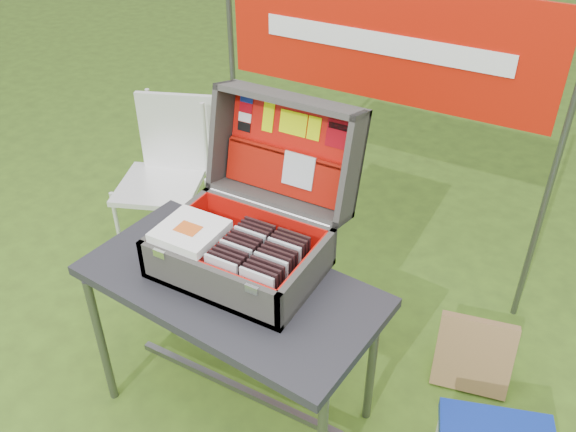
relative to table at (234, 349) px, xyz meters
The scene contains 85 objects.
ground 0.38m from the table, 48.41° to the left, with size 80.00×80.00×0.00m, color #385119.
table is the anchor object (origin of this frame).
table_top 0.34m from the table, ahead, with size 1.15×0.58×0.04m, color #242428.
table_leg_fl 0.57m from the table, 156.15° to the right, with size 0.04×0.04×0.68m, color #59595B.
table_leg_bl 0.57m from the table, 156.15° to the left, with size 0.04×0.04×0.68m, color #59595B.
table_leg_br 0.57m from the table, 23.85° to the left, with size 0.04×0.04×0.68m, color #59595B.
table_brace 0.24m from the table, 90.00° to the left, with size 1.00×0.03×0.03m, color #59595B.
suitcase 0.66m from the table, 91.61° to the left, with size 0.61×0.60×0.57m, color #5B5953, non-canonical shape.
suitcase_base_bottom 0.38m from the table, 92.81° to the left, with size 0.61×0.44×0.02m, color #5B5953.
suitcase_base_wall_front 0.46m from the table, 91.81° to the right, with size 0.61×0.02×0.16m, color #5B5953.
suitcase_base_wall_back 0.53m from the table, 90.79° to the left, with size 0.61×0.02×0.16m, color #5B5953.
suitcase_base_wall_left 0.54m from the table, 164.81° to the left, with size 0.02×0.44×0.16m, color #5B5953.
suitcase_base_wall_right 0.53m from the table, 15.59° to the left, with size 0.02×0.44×0.16m, color #5B5953.
suitcase_liner_floor 0.40m from the table, 92.81° to the left, with size 0.56×0.39×0.01m, color red.
suitcase_latch_left 0.57m from the table, 145.55° to the right, with size 0.05×0.01×0.03m, color silver.
suitcase_latch_right 0.57m from the table, 35.54° to the right, with size 0.05×0.01×0.03m, color silver.
suitcase_hinge 0.60m from the table, 90.76° to the left, with size 0.02×0.02×0.55m, color silver.
suitcase_lid_back 0.86m from the table, 90.46° to the left, with size 0.61×0.44×0.02m, color #5B5953.
suitcase_lid_rim_far 1.03m from the table, 90.47° to the left, with size 0.61×0.02×0.16m, color #5B5953.
suitcase_lid_rim_near 0.64m from the table, 90.60° to the left, with size 0.61×0.02×0.16m, color #5B5953.
suitcase_lid_rim_left 0.89m from the table, 124.60° to the left, with size 0.02×0.44×0.16m, color #5B5953.
suitcase_lid_rim_right 0.88m from the table, 56.12° to the left, with size 0.02×0.44×0.16m, color #5B5953.
suitcase_lid_liner 0.85m from the table, 90.47° to the left, with size 0.56×0.38×0.01m, color red.
suitcase_liner_wall_front 0.47m from the table, 92.06° to the right, with size 0.56×0.01×0.14m, color red.
suitcase_liner_wall_back 0.53m from the table, 90.84° to the left, with size 0.56×0.01×0.14m, color red.
suitcase_liner_wall_left 0.54m from the table, 164.04° to the left, with size 0.01×0.39×0.14m, color red.
suitcase_liner_wall_right 0.54m from the table, 16.39° to the left, with size 0.01×0.39×0.14m, color red.
suitcase_lid_pocket 0.75m from the table, 90.51° to the left, with size 0.54×0.17×0.03m, color #981208.
suitcase_pocket_edge 0.83m from the table, 90.50° to the left, with size 0.53×0.02×0.02m, color #981208.
suitcase_pocket_cd 0.78m from the table, 81.89° to the left, with size 0.14×0.14×0.01m, color silver.
lid_sticker_cc_a 1.03m from the table, 113.76° to the left, with size 0.06×0.04×0.00m, color #1933B2.
lid_sticker_cc_b 0.99m from the table, 114.17° to the left, with size 0.06×0.04×0.00m, color #9E0410.
lid_sticker_cc_c 0.95m from the table, 114.58° to the left, with size 0.06×0.04×0.00m, color white.
lid_sticker_cc_d 0.92m from the table, 115.01° to the left, with size 0.06×0.04×0.00m, color black.
lid_card_neon_tall 0.96m from the table, 103.24° to the left, with size 0.05×0.12×0.00m, color #D1F402.
lid_card_neon_main 0.95m from the table, 90.45° to the left, with size 0.12×0.09×0.00m, color #D1F402.
lid_card_neon_small 0.95m from the table, 80.00° to the left, with size 0.05×0.09×0.00m, color #D1F402.
lid_sticker_band 0.97m from the table, 68.55° to the left, with size 0.11×0.11×0.00m, color #9E0410.
lid_sticker_band_bar 1.00m from the table, 68.83° to the left, with size 0.10×0.02×0.00m, color black.
cd_left_0 0.48m from the table, 68.84° to the right, with size 0.14×0.01×0.15m, color silver.
cd_left_1 0.47m from the table, 62.02° to the right, with size 0.14×0.01×0.15m, color black.
cd_left_2 0.47m from the table, 49.74° to the right, with size 0.14×0.01×0.15m, color black.
cd_left_3 0.47m from the table, 25.61° to the right, with size 0.14×0.01×0.15m, color black.
cd_left_4 0.47m from the table, 12.52° to the left, with size 0.14×0.01×0.15m, color silver.
cd_left_5 0.47m from the table, 42.72° to the left, with size 0.14×0.01×0.15m, color black.
cd_left_6 0.47m from the table, 58.39° to the left, with size 0.14×0.01×0.15m, color black.
cd_left_7 0.48m from the table, 66.74° to the left, with size 0.14×0.01×0.15m, color black.
cd_left_8 0.48m from the table, 71.72° to the left, with size 0.14×0.01×0.15m, color silver.
cd_left_9 0.49m from the table, 74.99° to the left, with size 0.14×0.01×0.15m, color black.
cd_left_10 0.49m from the table, 77.28° to the left, with size 0.14×0.01×0.15m, color black.
cd_left_11 0.50m from the table, 78.97° to the left, with size 0.14×0.01×0.15m, color black.
cd_right_0 0.51m from the table, 25.97° to the right, with size 0.14×0.01×0.15m, color silver.
cd_right_1 0.51m from the table, 19.54° to the right, with size 0.14×0.01×0.15m, color black.
cd_right_2 0.50m from the table, 12.55° to the right, with size 0.14×0.01×0.15m, color black.
cd_right_3 0.50m from the table, ahead, with size 0.14×0.01×0.15m, color black.
cd_right_4 0.50m from the table, ahead, with size 0.14×0.01×0.15m, color silver.
cd_right_5 0.50m from the table, ahead, with size 0.14×0.01×0.15m, color black.
cd_right_6 0.51m from the table, 17.03° to the left, with size 0.14×0.01×0.15m, color black.
cd_right_7 0.51m from the table, 23.68° to the left, with size 0.14×0.01×0.15m, color black.
cd_right_8 0.51m from the table, 29.72° to the left, with size 0.14×0.01×0.15m, color silver.
cd_right_9 0.52m from the table, 35.11° to the left, with size 0.14×0.01×0.15m, color black.
cd_right_10 0.52m from the table, 39.87° to the left, with size 0.14×0.01×0.15m, color black.
cd_right_11 0.53m from the table, 44.05° to the left, with size 0.14×0.01×0.15m, color black.
songbook_0 0.55m from the table, behind, with size 0.23×0.23×0.01m, color white.
songbook_1 0.56m from the table, behind, with size 0.23×0.23×0.01m, color white.
songbook_2 0.56m from the table, behind, with size 0.23×0.23×0.01m, color white.
songbook_3 0.57m from the table, behind, with size 0.23×0.23×0.01m, color white.
songbook_4 0.57m from the table, behind, with size 0.23×0.23×0.01m, color white.
songbook_5 0.58m from the table, behind, with size 0.23×0.23×0.01m, color white.
songbook_6 0.58m from the table, behind, with size 0.23×0.23×0.01m, color white.
songbook_graphic 0.58m from the table, behind, with size 0.09×0.07×0.00m, color #D85919.
chair 1.18m from the table, 143.33° to the left, with size 0.43×0.47×0.94m, color silver, non-canonical shape.
chair_seat 1.18m from the table, 143.33° to the left, with size 0.43×0.43×0.03m, color silver.
chair_backrest 1.35m from the table, 136.16° to the left, with size 0.43×0.03×0.45m, color silver.
chair_leg_fl 1.24m from the table, 155.19° to the left, with size 0.02×0.02×0.48m, color silver.
chair_leg_fr 0.93m from the table, 145.65° to the left, with size 0.02×0.02×0.48m, color silver.
chair_leg_bl 1.43m from the table, 141.84° to the left, with size 0.02×0.02×0.48m, color silver.
chair_leg_br 1.17m from the table, 130.72° to the left, with size 0.02×0.02×0.48m, color silver.
chair_upright_left 1.48m from the table, 141.17° to the left, with size 0.02×0.02×0.45m, color silver.
chair_upright_right 1.23m from the table, 130.04° to the left, with size 0.02×0.02×0.45m, color silver.
cardboard_box 1.08m from the table, 36.35° to the left, with size 0.33×0.05×0.35m, color olive.
banner_post_left 1.50m from the table, 122.45° to the left, with size 0.03×0.03×1.70m, color #59595B.
banner_post_right 1.60m from the table, 51.97° to the left, with size 0.03×0.03×1.70m, color #59595B.
banner 1.52m from the table, 85.78° to the left, with size 1.60×0.01×0.55m, color #AF1306.
banner_text 1.51m from the table, 85.74° to the left, with size 1.20×0.00×0.10m, color white.
Camera 1 is at (0.96, -1.51, 2.24)m, focal length 38.00 mm.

